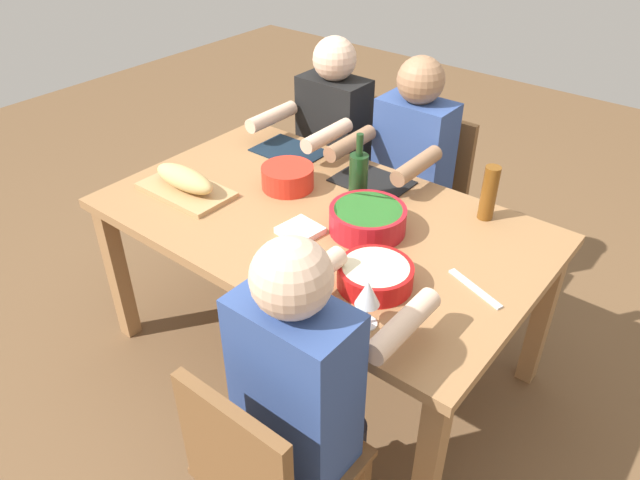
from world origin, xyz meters
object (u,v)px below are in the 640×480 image
Objects in this scene: dining_table at (320,234)px; cutting_board at (186,190)px; serving_bowl_fruit at (288,176)px; bread_loaf at (184,179)px; chair_far_center at (424,191)px; diner_near_right at (305,381)px; napkin_stack at (300,230)px; chair_near_right at (265,471)px; wine_bottle at (358,176)px; wine_glass at (368,295)px; chair_far_left at (349,164)px; serving_bowl_pasta at (375,274)px; diner_far_left at (328,139)px; diner_far_center at (408,166)px; serving_bowl_greens at (368,218)px; beer_bottle at (489,193)px.

dining_table is 4.28× the size of cutting_board.
bread_loaf is at bearing -135.30° from serving_bowl_fruit.
diner_near_right reaches higher than chair_far_center.
napkin_stack is at bearing -41.34° from serving_bowl_fruit.
chair_near_right is at bearing -52.32° from serving_bowl_fruit.
wine_bottle reaches higher than wine_glass.
wine_glass reaches higher than chair_far_left.
chair_near_right reaches higher than cutting_board.
chair_far_left is 1.09m from bread_loaf.
serving_bowl_pasta is at bearing -25.52° from serving_bowl_fruit.
cutting_board is at bearing -95.58° from diner_far_left.
chair_near_right is 1.24m from cutting_board.
cutting_board is (-0.30, -0.30, -0.04)m from serving_bowl_fruit.
diner_far_center is 1.58m from chair_near_right.
napkin_stack is at bearing 131.39° from diner_near_right.
serving_bowl_greens reaches higher than serving_bowl_pasta.
cutting_board is at bearing -94.60° from chair_far_left.
dining_table is 0.60m from cutting_board.
chair_far_left and chair_near_right have the same top height.
chair_near_right is 6.07× the size of napkin_stack.
serving_bowl_fruit is at bearing -114.39° from diner_far_center.
chair_far_center is at bearing 93.36° from wine_bottle.
dining_table is 2.01× the size of chair_far_center.
chair_far_center is 0.71× the size of diner_near_right.
serving_bowl_pasta is at bearing -68.92° from chair_far_center.
cutting_board reaches higher than dining_table.
beer_bottle reaches higher than napkin_stack.
serving_bowl_pasta is 0.63× the size of cutting_board.
bread_loaf is (-0.55, -0.20, 0.15)m from dining_table.
serving_bowl_greens reaches higher than cutting_board.
chair_far_center is at bearing 71.18° from serving_bowl_fruit.
diner_near_right reaches higher than dining_table.
chair_far_center is at bearing 103.93° from serving_bowl_greens.
diner_far_center is 1.00× the size of diner_near_right.
serving_bowl_greens is at bearing -7.80° from serving_bowl_fruit.
diner_far_center is 1.39m from diner_near_right.
wine_glass is (1.05, -0.19, 0.11)m from cutting_board.
wine_glass is at bearing -68.08° from chair_far_center.
chair_far_center is 3.86× the size of serving_bowl_fruit.
diner_far_left reaches higher than serving_bowl_pasta.
serving_bowl_pasta is at bearing -28.04° from dining_table.
chair_near_right is at bearing -56.96° from napkin_stack.
serving_bowl_fruit is at bearing -73.55° from chair_far_left.
wine_bottle is 0.51m from beer_bottle.
bread_loaf reaches higher than napkin_stack.
chair_far_left reaches higher than serving_bowl_pasta.
serving_bowl_fruit is at bearing 44.70° from bread_loaf.
diner_near_right is 8.57× the size of napkin_stack.
wine_glass is (0.02, 0.45, 0.37)m from chair_near_right.
diner_near_right is (0.47, -1.31, 0.00)m from diner_far_center.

